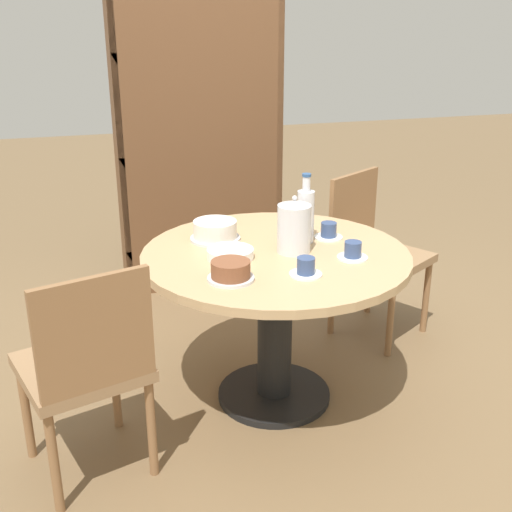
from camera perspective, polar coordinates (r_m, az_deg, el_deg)
The scene contains 13 objects.
ground_plane at distance 2.99m, azimuth 1.61°, elevation -12.35°, with size 14.00×14.00×0.00m, color brown.
dining_table at distance 2.73m, azimuth 1.72°, elevation -2.91°, with size 1.12×1.12×0.70m.
chair_a at distance 2.38m, azimuth -14.85°, elevation -9.40°, with size 0.52×0.52×0.85m.
chair_b at distance 3.43m, azimuth 10.35°, elevation 0.60°, with size 0.58×0.58×0.85m.
bookshelf at distance 3.95m, azimuth -5.08°, elevation 9.08°, with size 0.99×0.28×1.72m.
coffee_pot at distance 2.64m, azimuth 3.40°, elevation 2.61°, with size 0.14×0.14×0.24m.
water_bottle at distance 2.76m, azimuth 4.42°, elevation 3.70°, with size 0.07×0.07×0.30m.
cake_main at distance 2.80m, azimuth -3.65°, elevation 2.26°, with size 0.22×0.22×0.09m.
cake_second at distance 2.38m, azimuth -2.26°, elevation -1.36°, with size 0.18×0.18×0.07m.
cup_a at distance 2.43m, azimuth 4.45°, elevation -1.08°, with size 0.13×0.13×0.07m.
cup_b at distance 2.62m, azimuth 8.59°, elevation 0.38°, with size 0.13×0.13×0.07m.
cup_c at distance 2.84m, azimuth 6.47°, elevation 2.15°, with size 0.13×0.13×0.07m.
plate_stack at distance 2.59m, azimuth -2.30°, elevation 0.21°, with size 0.19×0.19×0.04m.
Camera 1 is at (-0.79, -2.37, 1.64)m, focal length 45.00 mm.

